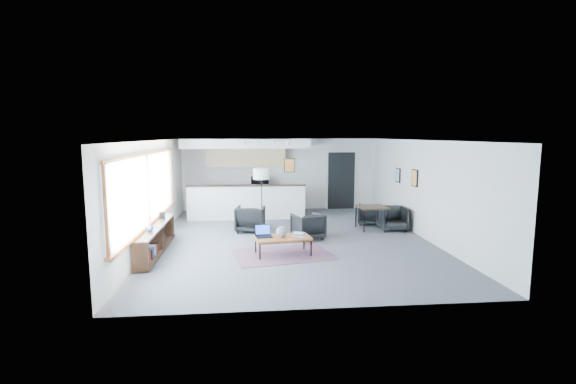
{
  "coord_description": "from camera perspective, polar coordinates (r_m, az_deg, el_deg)",
  "views": [
    {
      "loc": [
        -1.14,
        -10.72,
        2.74
      ],
      "look_at": [
        -0.07,
        0.4,
        1.2
      ],
      "focal_mm": 26.0,
      "sensor_mm": 36.0,
      "label": 1
    }
  ],
  "objects": [
    {
      "name": "kilim_rug",
      "position": [
        9.7,
        -0.7,
        -8.53
      ],
      "size": [
        2.43,
        1.88,
        0.01
      ],
      "rotation": [
        0.0,
        0.0,
        0.19
      ],
      "color": "#512F3F",
      "rests_on": "floor"
    },
    {
      "name": "console",
      "position": [
        10.2,
        -17.67,
        -6.23
      ],
      "size": [
        0.35,
        3.0,
        0.8
      ],
      "color": "black",
      "rests_on": "floor"
    },
    {
      "name": "window",
      "position": [
        10.17,
        -18.66,
        0.17
      ],
      "size": [
        0.1,
        5.95,
        1.66
      ],
      "color": "#8CBFFF",
      "rests_on": "room"
    },
    {
      "name": "wall_art_upper",
      "position": [
        13.3,
        14.8,
        2.23
      ],
      "size": [
        0.03,
        0.34,
        0.44
      ],
      "color": "black",
      "rests_on": "room"
    },
    {
      "name": "room",
      "position": [
        10.87,
        0.56,
        0.23
      ],
      "size": [
        7.02,
        9.02,
        2.62
      ],
      "color": "#4B4B4E",
      "rests_on": "ground"
    },
    {
      "name": "book_stack",
      "position": [
        9.66,
        1.49,
        -5.84
      ],
      "size": [
        0.35,
        0.32,
        0.09
      ],
      "rotation": [
        0.0,
        0.0,
        -0.4
      ],
      "color": "silver",
      "rests_on": "coffee_table"
    },
    {
      "name": "floor_lamp",
      "position": [
        12.51,
        -3.64,
        2.21
      ],
      "size": [
        0.58,
        0.58,
        1.74
      ],
      "rotation": [
        0.0,
        0.0,
        0.18
      ],
      "color": "black",
      "rests_on": "floor"
    },
    {
      "name": "armchair_left",
      "position": [
        11.92,
        -5.19,
        -3.52
      ],
      "size": [
        0.88,
        0.84,
        0.8
      ],
      "primitive_type": "imported",
      "rotation": [
        0.0,
        0.0,
        2.98
      ],
      "color": "black",
      "rests_on": "floor"
    },
    {
      "name": "doorway",
      "position": [
        15.61,
        7.26,
        1.65
      ],
      "size": [
        1.1,
        0.12,
        2.15
      ],
      "color": "black",
      "rests_on": "room"
    },
    {
      "name": "coffee_table",
      "position": [
        9.6,
        -0.71,
        -6.36
      ],
      "size": [
        1.36,
        0.86,
        0.42
      ],
      "rotation": [
        0.0,
        0.0,
        0.14
      ],
      "color": "brown",
      "rests_on": "floor"
    },
    {
      "name": "laptop",
      "position": [
        9.67,
        -3.39,
        -5.62
      ],
      "size": [
        0.41,
        0.35,
        0.26
      ],
      "rotation": [
        0.0,
        0.0,
        0.16
      ],
      "color": "black",
      "rests_on": "coffee_table"
    },
    {
      "name": "dining_table",
      "position": [
        12.37,
        11.39,
        -2.22
      ],
      "size": [
        0.86,
        0.86,
        0.67
      ],
      "rotation": [
        0.0,
        0.0,
        0.08
      ],
      "color": "black",
      "rests_on": "floor"
    },
    {
      "name": "wall_art_lower",
      "position": [
        12.09,
        16.93,
        1.85
      ],
      "size": [
        0.03,
        0.38,
        0.48
      ],
      "color": "black",
      "rests_on": "room"
    },
    {
      "name": "armchair_right",
      "position": [
        11.07,
        2.73,
        -4.52
      ],
      "size": [
        0.9,
        0.87,
        0.75
      ],
      "primitive_type": "imported",
      "rotation": [
        0.0,
        0.0,
        3.46
      ],
      "color": "black",
      "rests_on": "floor"
    },
    {
      "name": "dining_chair_near",
      "position": [
        12.42,
        14.11,
        -3.62
      ],
      "size": [
        0.65,
        0.61,
        0.65
      ],
      "primitive_type": "imported",
      "rotation": [
        0.0,
        0.0,
        -0.03
      ],
      "color": "black",
      "rests_on": "floor"
    },
    {
      "name": "kitchenette",
      "position": [
        14.49,
        -5.72,
        2.41
      ],
      "size": [
        4.2,
        1.96,
        2.6
      ],
      "color": "white",
      "rests_on": "floor"
    },
    {
      "name": "coaster",
      "position": [
        9.41,
        0.3,
        -6.45
      ],
      "size": [
        0.1,
        0.1,
        0.01
      ],
      "rotation": [
        0.0,
        0.0,
        -0.11
      ],
      "color": "#E5590C",
      "rests_on": "coffee_table"
    },
    {
      "name": "dining_chair_far",
      "position": [
        13.09,
        11.1,
        -3.08
      ],
      "size": [
        0.71,
        0.69,
        0.59
      ],
      "primitive_type": "imported",
      "rotation": [
        0.0,
        0.0,
        2.81
      ],
      "color": "black",
      "rests_on": "floor"
    },
    {
      "name": "track_light",
      "position": [
        12.93,
        -3.09,
        6.89
      ],
      "size": [
        1.6,
        0.07,
        0.15
      ],
      "color": "silver",
      "rests_on": "room"
    },
    {
      "name": "microwave",
      "position": [
        14.96,
        -3.91,
        1.64
      ],
      "size": [
        0.63,
        0.41,
        0.4
      ],
      "primitive_type": "imported",
      "rotation": [
        0.0,
        0.0,
        0.14
      ],
      "color": "black",
      "rests_on": "kitchenette"
    },
    {
      "name": "ceramic_pot",
      "position": [
        9.54,
        -0.9,
        -5.47
      ],
      "size": [
        0.25,
        0.25,
        0.25
      ],
      "rotation": [
        0.0,
        0.0,
        0.2
      ],
      "color": "gray",
      "rests_on": "coffee_table"
    }
  ]
}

